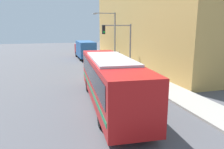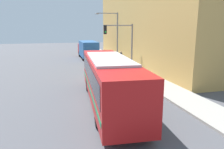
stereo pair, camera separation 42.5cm
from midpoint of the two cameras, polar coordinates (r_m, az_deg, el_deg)
ground_plane at (r=14.31m, az=-2.32°, el=-8.38°), size 120.00×120.00×0.00m
sidewalk at (r=34.56m, az=-1.01°, el=4.02°), size 2.59×70.00×0.15m
building_facade at (r=32.48m, az=8.10°, el=13.01°), size 6.00×31.27×11.04m
city_bus at (r=14.09m, az=-1.35°, el=-0.91°), size 3.35×11.57×3.17m
delivery_truck at (r=35.81m, az=-7.49°, el=6.60°), size 2.38×8.09×2.84m
fire_hydrant at (r=20.47m, az=8.08°, el=-0.58°), size 0.26×0.36×0.76m
traffic_light_pole at (r=23.74m, az=1.74°, el=9.13°), size 3.28×0.35×5.22m
parking_meter at (r=22.41m, az=5.75°, el=1.84°), size 0.14×0.14×1.26m
street_lamp at (r=29.73m, az=-0.50°, el=10.78°), size 3.15×0.28×6.76m
pedestrian_near_corner at (r=29.34m, az=1.38°, el=4.45°), size 0.34×0.34×1.75m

